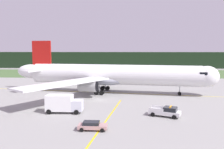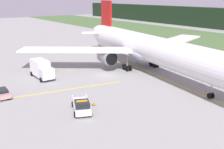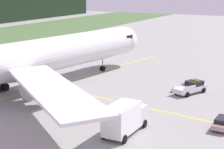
{
  "view_description": "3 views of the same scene",
  "coord_description": "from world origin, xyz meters",
  "px_view_note": "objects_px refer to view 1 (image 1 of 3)",
  "views": [
    {
      "loc": [
        4.92,
        -53.34,
        12.09
      ],
      "look_at": [
        2.71,
        8.9,
        4.99
      ],
      "focal_mm": 37.34,
      "sensor_mm": 36.0,
      "label": 1
    },
    {
      "loc": [
        44.38,
        -29.97,
        15.49
      ],
      "look_at": [
        7.62,
        -3.84,
        2.58
      ],
      "focal_mm": 44.63,
      "sensor_mm": 36.0,
      "label": 2
    },
    {
      "loc": [
        -40.88,
        -28.03,
        15.7
      ],
      "look_at": [
        6.55,
        -3.06,
        3.12
      ],
      "focal_mm": 61.73,
      "sensor_mm": 36.0,
      "label": 3
    }
  ],
  "objects_px": {
    "airliner": "(111,75)",
    "catering_truck": "(63,103)",
    "staff_car": "(92,125)",
    "ops_pickup_truck": "(166,112)",
    "apron_cone": "(158,111)"
  },
  "relations": [
    {
      "from": "airliner",
      "to": "catering_truck",
      "type": "relative_size",
      "value": 8.1
    },
    {
      "from": "catering_truck",
      "to": "apron_cone",
      "type": "distance_m",
      "value": 17.82
    },
    {
      "from": "ops_pickup_truck",
      "to": "catering_truck",
      "type": "relative_size",
      "value": 0.86
    },
    {
      "from": "airliner",
      "to": "ops_pickup_truck",
      "type": "height_order",
      "value": "airliner"
    },
    {
      "from": "ops_pickup_truck",
      "to": "apron_cone",
      "type": "bearing_deg",
      "value": 111.57
    },
    {
      "from": "apron_cone",
      "to": "ops_pickup_truck",
      "type": "bearing_deg",
      "value": -68.43
    },
    {
      "from": "airliner",
      "to": "ops_pickup_truck",
      "type": "distance_m",
      "value": 24.47
    },
    {
      "from": "ops_pickup_truck",
      "to": "apron_cone",
      "type": "xyz_separation_m",
      "value": [
        -1.03,
        2.61,
        -0.6
      ]
    },
    {
      "from": "catering_truck",
      "to": "ops_pickup_truck",
      "type": "bearing_deg",
      "value": -5.45
    },
    {
      "from": "ops_pickup_truck",
      "to": "catering_truck",
      "type": "bearing_deg",
      "value": 174.55
    },
    {
      "from": "airliner",
      "to": "staff_car",
      "type": "relative_size",
      "value": 12.72
    },
    {
      "from": "airliner",
      "to": "staff_car",
      "type": "distance_m",
      "value": 29.41
    },
    {
      "from": "catering_truck",
      "to": "apron_cone",
      "type": "xyz_separation_m",
      "value": [
        17.74,
        0.82,
        -1.49
      ]
    },
    {
      "from": "staff_car",
      "to": "ops_pickup_truck",
      "type": "bearing_deg",
      "value": 30.93
    },
    {
      "from": "catering_truck",
      "to": "staff_car",
      "type": "distance_m",
      "value": 11.28
    }
  ]
}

